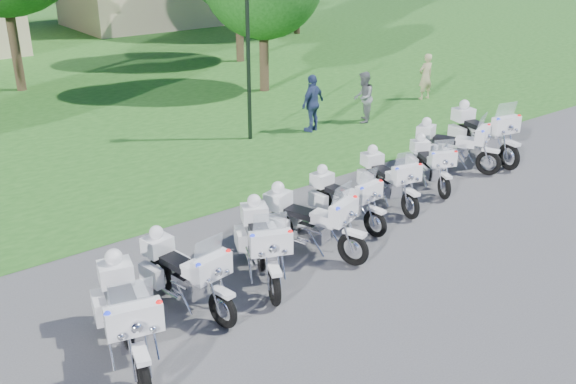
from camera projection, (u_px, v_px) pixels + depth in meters
ground at (353, 244)px, 13.10m from camera, size 100.00×100.00×0.00m
motorcycle_0 at (126, 313)px, 9.53m from camera, size 1.23×2.50×1.71m
motorcycle_1 at (184, 272)px, 10.80m from camera, size 0.99×2.28×1.54m
motorcycle_2 at (262, 243)px, 11.71m from camera, size 1.39×2.25×1.61m
motorcycle_3 at (309, 220)px, 12.59m from camera, size 1.25×2.31×1.61m
motorcycle_4 at (344, 198)px, 13.79m from camera, size 0.82×2.14×1.44m
motorcycle_5 at (388, 178)px, 14.77m from camera, size 1.02×2.19×1.49m
motorcycle_6 at (430, 163)px, 15.80m from camera, size 1.23×1.94×1.40m
motorcycle_7 at (452, 145)px, 16.86m from camera, size 1.35×2.22×1.58m
motorcycle_8 at (482, 132)px, 17.64m from camera, size 1.18×2.60×1.76m
lamp_post at (247, 24)px, 18.08m from camera, size 0.44×0.44×4.56m
bystander_a at (426, 77)px, 23.39m from camera, size 0.64×0.46×1.67m
bystander_b at (363, 98)px, 20.68m from camera, size 1.02×0.99×1.65m
bystander_c at (313, 103)px, 19.78m from camera, size 1.13×0.72×1.78m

